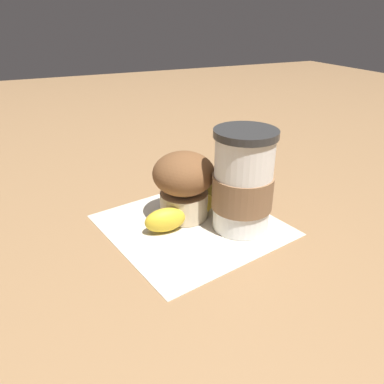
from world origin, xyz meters
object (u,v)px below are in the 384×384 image
Objects in this scene: sugar_packet at (246,192)px; coffee_cup at (243,183)px; banana at (192,205)px; muffin at (187,182)px.

coffee_cup is at bearing 53.80° from sugar_packet.
banana is at bearing 14.64° from sugar_packet.
muffin reaches higher than banana.
banana is at bearing 148.94° from muffin.
sugar_packet is (-0.07, -0.09, -0.07)m from coffee_cup.
muffin is 0.62× the size of banana.
muffin is 0.14m from sugar_packet.
coffee_cup is at bearing 131.87° from banana.
banana is (-0.01, 0.00, -0.04)m from muffin.
banana is 0.12m from sugar_packet.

